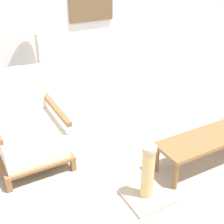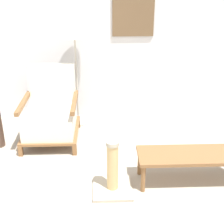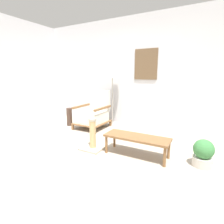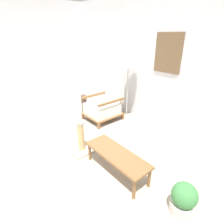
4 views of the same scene
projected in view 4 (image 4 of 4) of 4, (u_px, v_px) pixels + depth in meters
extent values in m
plane|color=#A89E8E|center=(59.00, 167.00, 2.69)|extent=(14.00, 14.00, 0.00)
cube|color=silver|center=(159.00, 63.00, 3.51)|extent=(8.00, 0.06, 2.70)
cube|color=brown|center=(168.00, 53.00, 3.26)|extent=(0.56, 0.02, 0.72)
cube|color=silver|center=(22.00, 57.00, 4.39)|extent=(0.06, 8.00, 2.70)
cube|color=brown|center=(83.00, 116.00, 4.20)|extent=(0.05, 0.05, 0.13)
cube|color=brown|center=(99.00, 126.00, 3.75)|extent=(0.05, 0.05, 0.13)
cube|color=brown|center=(106.00, 109.00, 4.62)|extent=(0.05, 0.05, 0.13)
cube|color=brown|center=(123.00, 117.00, 4.18)|extent=(0.05, 0.05, 0.13)
cube|color=brown|center=(103.00, 114.00, 4.16)|extent=(0.69, 0.77, 0.03)
cube|color=silver|center=(102.00, 108.00, 4.09)|extent=(0.61, 0.67, 0.25)
cube|color=silver|center=(114.00, 90.00, 4.15)|extent=(0.61, 0.08, 0.51)
cube|color=brown|center=(95.00, 95.00, 4.22)|extent=(0.05, 0.71, 0.05)
cube|color=brown|center=(111.00, 102.00, 3.78)|extent=(0.05, 0.71, 0.05)
cylinder|color=#B7B2A8|center=(126.00, 117.00, 4.27)|extent=(0.23, 0.23, 0.03)
cylinder|color=#B7B2A8|center=(127.00, 93.00, 4.02)|extent=(0.03, 0.03, 1.22)
cone|color=silver|center=(128.00, 59.00, 3.71)|extent=(0.45, 0.45, 0.30)
cube|color=brown|center=(117.00, 154.00, 2.48)|extent=(1.05, 0.37, 0.04)
cylinder|color=brown|center=(90.00, 152.00, 2.80)|extent=(0.04, 0.04, 0.30)
cylinder|color=brown|center=(134.00, 189.00, 2.12)|extent=(0.04, 0.04, 0.30)
cylinder|color=brown|center=(104.00, 145.00, 2.97)|extent=(0.04, 0.04, 0.30)
cylinder|color=brown|center=(149.00, 178.00, 2.29)|extent=(0.04, 0.04, 0.30)
cylinder|color=#473328|center=(84.00, 104.00, 4.50)|extent=(0.14, 0.14, 0.47)
cylinder|color=beige|center=(182.00, 207.00, 1.99)|extent=(0.27, 0.27, 0.14)
sphere|color=#3D7F42|center=(185.00, 195.00, 1.91)|extent=(0.28, 0.28, 0.28)
cube|color=#B2A893|center=(82.00, 149.00, 3.08)|extent=(0.39, 0.39, 0.03)
cylinder|color=tan|center=(81.00, 137.00, 2.97)|extent=(0.11, 0.11, 0.49)
cylinder|color=#B2A893|center=(80.00, 123.00, 2.86)|extent=(0.13, 0.13, 0.04)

